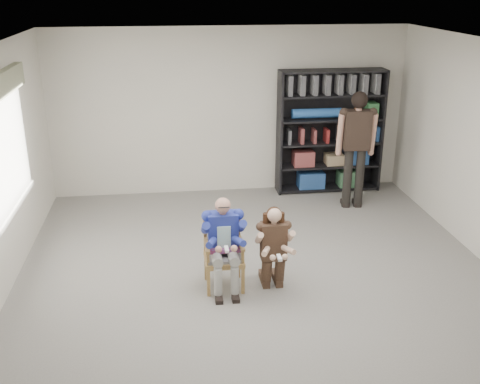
{
  "coord_description": "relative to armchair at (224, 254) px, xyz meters",
  "views": [
    {
      "loc": [
        -1.03,
        -5.77,
        3.49
      ],
      "look_at": [
        -0.2,
        0.6,
        1.05
      ],
      "focal_mm": 42.0,
      "sensor_mm": 36.0,
      "label": 1
    }
  ],
  "objects": [
    {
      "name": "seated_man",
      "position": [
        0.0,
        0.0,
        0.13
      ],
      "size": [
        0.5,
        0.69,
        1.15
      ],
      "primitive_type": null,
      "rotation": [
        0.0,
        0.0,
        0.0
      ],
      "color": "navy",
      "rests_on": "floor"
    },
    {
      "name": "kneeling_woman",
      "position": [
        0.58,
        -0.12,
        0.08
      ],
      "size": [
        0.44,
        0.71,
        1.05
      ],
      "primitive_type": null,
      "rotation": [
        0.0,
        0.0,
        0.0
      ],
      "color": "#342119",
      "rests_on": "floor"
    },
    {
      "name": "window_left",
      "position": [
        -2.5,
        0.83,
        1.19
      ],
      "size": [
        0.16,
        2.0,
        1.75
      ],
      "primitive_type": null,
      "color": "white",
      "rests_on": "room_shell"
    },
    {
      "name": "bookshelf",
      "position": [
        2.15,
        3.11,
        0.61
      ],
      "size": [
        1.8,
        0.38,
        2.1
      ],
      "primitive_type": null,
      "color": "black",
      "rests_on": "floor"
    },
    {
      "name": "armchair",
      "position": [
        0.0,
        0.0,
        0.0
      ],
      "size": [
        0.51,
        0.5,
        0.88
      ],
      "primitive_type": null,
      "rotation": [
        0.0,
        0.0,
        0.0
      ],
      "color": "olive",
      "rests_on": "floor"
    },
    {
      "name": "room_shell",
      "position": [
        0.45,
        -0.17,
        0.96
      ],
      "size": [
        6.0,
        7.0,
        2.8
      ],
      "primitive_type": null,
      "color": "silver",
      "rests_on": "ground"
    },
    {
      "name": "standing_man",
      "position": [
        2.34,
        2.28,
        0.5
      ],
      "size": [
        0.61,
        0.38,
        1.88
      ],
      "primitive_type": null,
      "rotation": [
        0.0,
        0.0,
        -0.1
      ],
      "color": "black",
      "rests_on": "floor"
    },
    {
      "name": "floor",
      "position": [
        0.45,
        -0.17,
        -0.44
      ],
      "size": [
        6.0,
        7.0,
        0.01
      ],
      "primitive_type": "cube",
      "color": "slate",
      "rests_on": "ground"
    }
  ]
}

